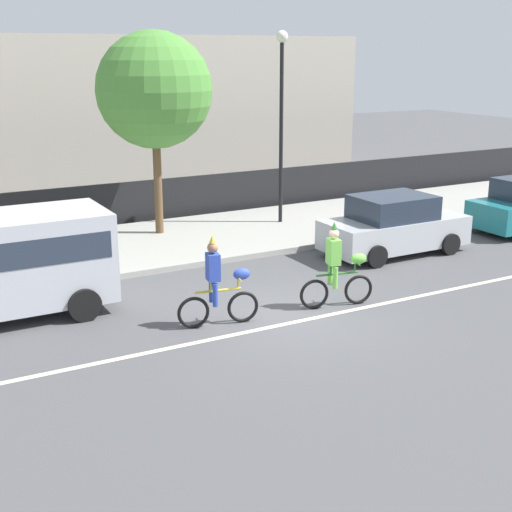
% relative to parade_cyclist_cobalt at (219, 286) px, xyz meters
% --- Properties ---
extents(ground_plane, '(80.00, 80.00, 0.00)m').
position_rel_parade_cyclist_cobalt_xyz_m(ground_plane, '(1.61, -0.12, -0.84)').
color(ground_plane, '#4C4C4F').
extents(road_centre_line, '(36.00, 0.14, 0.01)m').
position_rel_parade_cyclist_cobalt_xyz_m(road_centre_line, '(1.61, -0.62, -0.84)').
color(road_centre_line, beige).
rests_on(road_centre_line, ground).
extents(sidewalk_curb, '(60.00, 5.00, 0.15)m').
position_rel_parade_cyclist_cobalt_xyz_m(sidewalk_curb, '(1.61, 6.38, -0.77)').
color(sidewalk_curb, '#9E9B93').
rests_on(sidewalk_curb, ground).
extents(fence_line, '(40.00, 0.08, 1.40)m').
position_rel_parade_cyclist_cobalt_xyz_m(fence_line, '(1.61, 9.28, -0.14)').
color(fence_line, black).
rests_on(fence_line, ground).
extents(building_backdrop, '(28.00, 8.00, 6.00)m').
position_rel_parade_cyclist_cobalt_xyz_m(building_backdrop, '(-0.54, 17.88, 2.16)').
color(building_backdrop, '#B2A899').
rests_on(building_backdrop, ground).
extents(parade_cyclist_cobalt, '(1.71, 0.53, 1.92)m').
position_rel_parade_cyclist_cobalt_xyz_m(parade_cyclist_cobalt, '(0.00, 0.00, 0.00)').
color(parade_cyclist_cobalt, black).
rests_on(parade_cyclist_cobalt, ground).
extents(parade_cyclist_lime, '(1.70, 0.54, 1.92)m').
position_rel_parade_cyclist_cobalt_xyz_m(parade_cyclist_lime, '(2.76, -0.25, 0.00)').
color(parade_cyclist_lime, black).
rests_on(parade_cyclist_lime, ground).
extents(parked_car_silver, '(4.10, 1.92, 1.64)m').
position_rel_parade_cyclist_cobalt_xyz_m(parked_car_silver, '(6.59, 2.52, -0.06)').
color(parked_car_silver, '#B7BABF').
rests_on(parked_car_silver, ground).
extents(street_lamp_post, '(0.36, 0.36, 5.86)m').
position_rel_parade_cyclist_cobalt_xyz_m(street_lamp_post, '(5.47, 6.75, 3.15)').
color(street_lamp_post, black).
rests_on(street_lamp_post, sidewalk_curb).
extents(street_tree_near_lamp, '(3.33, 3.33, 5.86)m').
position_rel_parade_cyclist_cobalt_xyz_m(street_tree_near_lamp, '(1.56, 7.28, 3.49)').
color(street_tree_near_lamp, brown).
rests_on(street_tree_near_lamp, sidewalk_curb).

